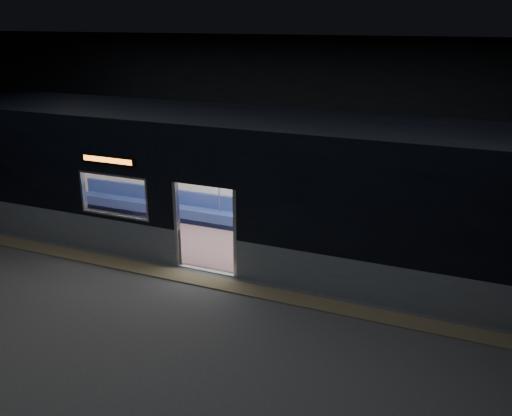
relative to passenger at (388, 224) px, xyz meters
The scene contains 7 objects.
station_floor 5.13m from the passenger, 135.52° to the right, with size 24.00×14.00×0.01m, color #47494C.
station_envelope 5.82m from the passenger, 135.52° to the right, with size 24.00×14.00×5.00m.
tactile_strip 4.76m from the passenger, 140.31° to the right, with size 22.80×0.50×0.03m, color #8C7F59.
metro_car 3.89m from the passenger, 164.47° to the right, with size 18.00×3.04×3.35m.
passenger is the anchor object (origin of this frame).
handbag 0.26m from the passenger, 98.67° to the right, with size 0.26×0.22×0.13m, color black.
transit_map 1.35m from the passenger, 15.48° to the left, with size 1.06×0.03×0.69m, color white.
Camera 1 is at (5.36, -8.85, 5.49)m, focal length 38.00 mm.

